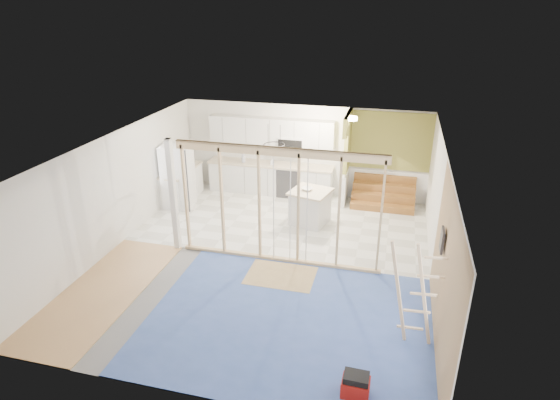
% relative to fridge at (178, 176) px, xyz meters
% --- Properties ---
extents(room, '(7.01, 8.01, 2.61)m').
position_rel_fridge_xyz_m(room, '(3.06, -2.19, 0.42)').
color(room, slate).
rests_on(room, ground).
extents(floor_overlays, '(7.00, 8.00, 0.03)m').
position_rel_fridge_xyz_m(floor_overlays, '(3.14, -2.12, -0.87)').
color(floor_overlays, silver).
rests_on(floor_overlays, room).
extents(stud_frame, '(4.66, 0.14, 2.60)m').
position_rel_fridge_xyz_m(stud_frame, '(2.85, -2.19, 0.70)').
color(stud_frame, tan).
rests_on(stud_frame, room).
extents(base_cabinets, '(4.45, 2.24, 0.93)m').
position_rel_fridge_xyz_m(base_cabinets, '(1.46, 1.18, -0.41)').
color(base_cabinets, silver).
rests_on(base_cabinets, room).
extents(upper_cabinets, '(3.60, 0.41, 0.85)m').
position_rel_fridge_xyz_m(upper_cabinets, '(2.22, 1.63, 0.94)').
color(upper_cabinets, silver).
rests_on(upper_cabinets, room).
extents(green_partition, '(2.25, 1.51, 2.60)m').
position_rel_fridge_xyz_m(green_partition, '(5.11, 1.47, 0.06)').
color(green_partition, olive).
rests_on(green_partition, room).
extents(pot_rack, '(0.52, 0.52, 0.72)m').
position_rel_fridge_xyz_m(pot_rack, '(2.76, -0.29, 1.12)').
color(pot_rack, black).
rests_on(pot_rack, room).
extents(sheathing_panel, '(0.02, 4.00, 2.60)m').
position_rel_fridge_xyz_m(sheathing_panel, '(6.54, -4.19, 0.42)').
color(sheathing_panel, tan).
rests_on(sheathing_panel, room).
extents(electrical_panel, '(0.04, 0.30, 0.40)m').
position_rel_fridge_xyz_m(electrical_panel, '(6.49, -3.59, 0.77)').
color(electrical_panel, '#36363A').
rests_on(electrical_panel, room).
extents(ceiling_light, '(0.32, 0.32, 0.08)m').
position_rel_fridge_xyz_m(ceiling_light, '(4.46, 0.81, 1.66)').
color(ceiling_light, '#FFEABF').
rests_on(ceiling_light, room).
extents(fridge, '(0.87, 0.84, 1.76)m').
position_rel_fridge_xyz_m(fridge, '(0.00, 0.00, 0.00)').
color(fridge, white).
rests_on(fridge, room).
extents(island, '(1.11, 1.11, 0.90)m').
position_rel_fridge_xyz_m(island, '(3.66, -0.18, -0.43)').
color(island, silver).
rests_on(island, room).
extents(bowl, '(0.33, 0.33, 0.06)m').
position_rel_fridge_xyz_m(bowl, '(3.58, -0.17, 0.05)').
color(bowl, white).
rests_on(bowl, island).
extents(soap_bottle_a, '(0.13, 0.13, 0.31)m').
position_rel_fridge_xyz_m(soap_bottle_a, '(1.39, 1.40, 0.20)').
color(soap_bottle_a, '#9DA1AF').
rests_on(soap_bottle_a, base_cabinets).
extents(soap_bottle_b, '(0.09, 0.09, 0.18)m').
position_rel_fridge_xyz_m(soap_bottle_b, '(2.24, 1.41, 0.14)').
color(soap_bottle_b, white).
rests_on(soap_bottle_b, base_cabinets).
extents(toolbox, '(0.41, 0.31, 0.38)m').
position_rel_fridge_xyz_m(toolbox, '(5.38, -5.59, -0.70)').
color(toolbox, maroon).
rests_on(toolbox, room).
extents(ladder, '(0.96, 0.14, 1.79)m').
position_rel_fridge_xyz_m(ladder, '(6.13, -4.15, 0.04)').
color(ladder, '#E1BA8A').
rests_on(ladder, room).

